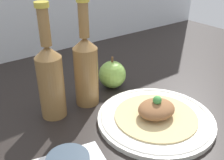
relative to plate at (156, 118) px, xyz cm
name	(u,v)px	position (x,y,z in cm)	size (l,w,h in cm)	color
ground_plane	(126,115)	(-2.81, 8.53, -2.79)	(180.00, 110.00, 4.00)	black
plate	(156,118)	(0.00, 0.00, 0.00)	(29.71, 29.71, 1.49)	silver
plated_food	(156,111)	(0.00, 0.00, 2.13)	(21.03, 21.03, 6.10)	#D6BC7F
cider_bottle_left	(50,78)	(-19.56, 18.00, 10.10)	(6.55, 6.55, 29.34)	olive
cider_bottle_right	(86,68)	(-9.28, 18.00, 10.10)	(6.55, 6.55, 29.34)	olive
apple	(112,74)	(1.88, 21.23, 3.49)	(8.54, 8.54, 10.18)	#84B74C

